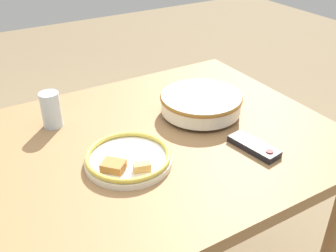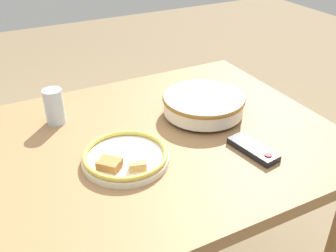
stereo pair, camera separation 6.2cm
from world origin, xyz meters
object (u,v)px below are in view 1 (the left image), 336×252
at_px(food_plate, 128,159).
at_px(drinking_glass, 51,110).
at_px(noodle_bowl, 201,103).
at_px(tv_remote, 254,146).

distance_m(food_plate, drinking_glass, 0.33).
bearing_deg(noodle_bowl, food_plate, 21.41).
bearing_deg(tv_remote, food_plate, -28.84).
relative_size(food_plate, drinking_glass, 2.09).
bearing_deg(food_plate, noodle_bowl, -158.59).
height_order(noodle_bowl, food_plate, noodle_bowl).
height_order(noodle_bowl, tv_remote, noodle_bowl).
distance_m(noodle_bowl, tv_remote, 0.26).
bearing_deg(tv_remote, noodle_bowl, -96.49).
xyz_separation_m(food_plate, drinking_glass, (0.12, -0.31, 0.04)).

